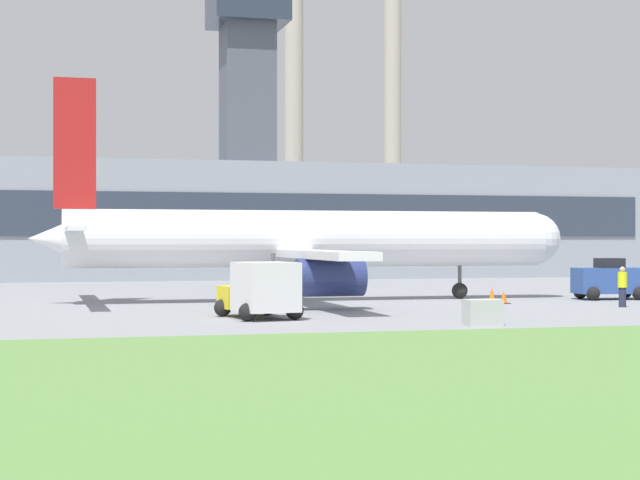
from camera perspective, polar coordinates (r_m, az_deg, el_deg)
The scene contains 11 objects.
ground_plane at distance 53.66m, azimuth 1.61°, elevation -3.27°, with size 400.00×400.00×0.00m, color gray.
terminal_building at distance 86.55m, azimuth -4.69°, elevation 1.30°, with size 66.87×12.58×23.70m.
smokestack_left at distance 122.92m, azimuth -1.40°, elevation 6.71°, with size 2.46×2.46×34.61m.
smokestack_right at distance 127.35m, azimuth 3.89°, elevation 6.36°, with size 2.38×2.38×34.09m.
airplane at distance 53.45m, azimuth -0.91°, elevation -0.05°, with size 27.34×24.71×10.75m.
pushback_tug at distance 56.87m, azimuth 15.18°, elevation -2.12°, with size 3.70×2.55×2.12m.
baggage_truck at distance 41.60m, azimuth -3.18°, elevation -2.74°, with size 3.07×4.33×2.21m.
ground_crew_person at distance 50.54m, azimuth 15.83°, elevation -2.40°, with size 0.51×0.51×1.85m.
traffic_cone_near_nose at distance 52.10m, azimuth 9.77°, elevation -3.04°, with size 0.54×0.54×0.63m.
traffic_cone_wingtip at distance 53.39m, azimuth 9.16°, elevation -2.92°, with size 0.51×0.51×0.73m.
utility_cabinet at distance 38.79m, azimuth 8.66°, elevation -3.84°, with size 1.28×0.84×0.93m.
Camera 1 is at (-15.16, -51.38, 3.07)m, focal length 60.00 mm.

